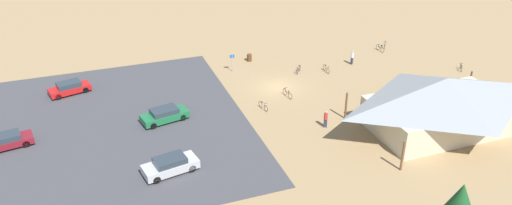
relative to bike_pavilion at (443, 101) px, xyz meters
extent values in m
plane|color=#9E7F56|center=(10.91, -13.35, -2.84)|extent=(160.00, 160.00, 0.00)
cube|color=#424247|center=(38.15, -10.66, -2.81)|extent=(43.27, 29.03, 0.05)
cube|color=beige|center=(0.00, 0.00, -1.45)|extent=(12.93, 7.38, 2.78)
pyramid|color=#93999E|center=(0.00, 0.00, 1.12)|extent=(15.16, 9.61, 2.36)
cylinder|color=brown|center=(-7.41, -4.64, -1.45)|extent=(0.20, 0.20, 2.78)
cylinder|color=brown|center=(7.41, -4.64, -1.45)|extent=(0.20, 0.20, 2.78)
cylinder|color=brown|center=(7.41, 4.64, -1.45)|extent=(0.20, 0.20, 2.78)
cylinder|color=brown|center=(11.38, -21.61, -2.39)|extent=(0.60, 0.60, 0.90)
cylinder|color=#99999E|center=(14.32, -19.32, -1.74)|extent=(0.08, 0.08, 2.20)
cube|color=#1959B2|center=(14.32, -19.32, -0.94)|extent=(0.56, 0.04, 0.40)
torus|color=black|center=(6.79, -16.68, -2.48)|extent=(0.49, 0.58, 0.72)
torus|color=black|center=(7.42, -15.92, -2.48)|extent=(0.49, 0.58, 0.72)
cylinder|color=#722D9E|center=(7.11, -16.30, -2.36)|extent=(0.60, 0.73, 0.04)
cylinder|color=#722D9E|center=(6.99, -16.44, -2.25)|extent=(0.04, 0.04, 0.46)
cube|color=black|center=(6.99, -16.44, -2.02)|extent=(0.19, 0.21, 0.05)
cylinder|color=#722D9E|center=(7.36, -15.99, -2.26)|extent=(0.04, 0.04, 0.44)
cylinder|color=black|center=(7.36, -15.99, -2.04)|extent=(0.39, 0.33, 0.03)
torus|color=black|center=(-11.09, -9.89, -2.51)|extent=(0.40, 0.56, 0.65)
torus|color=black|center=(-11.64, -10.69, -2.51)|extent=(0.40, 0.56, 0.65)
cylinder|color=#1E7F38|center=(-11.37, -10.29, -2.41)|extent=(0.53, 0.75, 0.04)
cylinder|color=#1E7F38|center=(-11.27, -10.15, -2.35)|extent=(0.04, 0.04, 0.34)
cube|color=black|center=(-11.27, -10.15, -2.18)|extent=(0.18, 0.21, 0.05)
cylinder|color=#1E7F38|center=(-11.58, -10.61, -2.31)|extent=(0.04, 0.04, 0.42)
cylinder|color=black|center=(-11.58, -10.61, -2.10)|extent=(0.41, 0.30, 0.03)
torus|color=black|center=(-7.49, -20.47, -2.49)|extent=(0.43, 0.60, 0.70)
torus|color=black|center=(-6.88, -19.58, -2.49)|extent=(0.43, 0.60, 0.70)
cylinder|color=#B7B7BC|center=(-7.18, -20.03, -2.37)|extent=(0.59, 0.84, 0.04)
cylinder|color=#B7B7BC|center=(-7.29, -20.19, -2.30)|extent=(0.04, 0.04, 0.39)
cube|color=black|center=(-7.29, -20.19, -2.10)|extent=(0.18, 0.21, 0.05)
cylinder|color=#B7B7BC|center=(-6.94, -19.67, -2.26)|extent=(0.04, 0.04, 0.46)
cylinder|color=black|center=(-6.94, -19.67, -2.03)|extent=(0.41, 0.30, 0.03)
torus|color=black|center=(10.81, -10.32, -2.47)|extent=(0.15, 0.74, 0.75)
torus|color=black|center=(10.96, -11.37, -2.47)|extent=(0.15, 0.74, 0.75)
cylinder|color=red|center=(10.89, -10.85, -2.34)|extent=(0.18, 0.97, 0.04)
cylinder|color=red|center=(10.86, -10.66, -2.27)|extent=(0.04, 0.04, 0.40)
cube|color=black|center=(10.86, -10.66, -2.07)|extent=(0.11, 0.21, 0.05)
cylinder|color=red|center=(10.95, -11.27, -2.20)|extent=(0.04, 0.04, 0.53)
cylinder|color=black|center=(10.95, -11.27, -1.94)|extent=(0.48, 0.10, 0.03)
torus|color=black|center=(-5.77, -18.46, -2.48)|extent=(0.08, 0.72, 0.72)
torus|color=black|center=(-5.71, -19.44, -2.48)|extent=(0.08, 0.72, 0.72)
cylinder|color=#197A7F|center=(-5.74, -18.95, -2.36)|extent=(0.09, 0.91, 0.04)
cylinder|color=#197A7F|center=(-5.75, -18.78, -2.26)|extent=(0.04, 0.04, 0.44)
cube|color=black|center=(-5.75, -18.78, -2.04)|extent=(0.09, 0.20, 0.05)
cylinder|color=#197A7F|center=(-5.72, -19.35, -2.27)|extent=(0.04, 0.04, 0.42)
cylinder|color=black|center=(-5.72, -19.35, -2.06)|extent=(0.48, 0.06, 0.03)
torus|color=black|center=(3.94, -15.86, -2.48)|extent=(0.07, 0.71, 0.71)
torus|color=black|center=(3.98, -14.85, -2.48)|extent=(0.07, 0.71, 0.71)
cylinder|color=yellow|center=(3.96, -15.35, -2.37)|extent=(0.08, 0.93, 0.04)
cylinder|color=yellow|center=(3.95, -15.53, -2.27)|extent=(0.04, 0.04, 0.43)
cube|color=black|center=(3.95, -15.53, -2.05)|extent=(0.09, 0.20, 0.05)
cylinder|color=yellow|center=(3.98, -14.95, -2.26)|extent=(0.04, 0.04, 0.44)
cylinder|color=black|center=(3.98, -14.95, -2.04)|extent=(0.48, 0.05, 0.03)
torus|color=black|center=(14.39, -9.62, -2.50)|extent=(0.17, 0.67, 0.68)
torus|color=black|center=(14.19, -8.62, -2.50)|extent=(0.17, 0.67, 0.68)
cylinder|color=silver|center=(14.29, -9.12, -2.39)|extent=(0.22, 0.93, 0.04)
cylinder|color=silver|center=(14.32, -9.30, -2.29)|extent=(0.04, 0.04, 0.41)
cube|color=black|center=(14.32, -9.30, -2.09)|extent=(0.12, 0.21, 0.05)
cylinder|color=silver|center=(14.21, -8.72, -2.25)|extent=(0.04, 0.04, 0.49)
cylinder|color=black|center=(14.21, -8.72, -2.01)|extent=(0.48, 0.13, 0.03)
cube|color=#1E6B3D|center=(24.09, -10.07, -2.24)|extent=(4.76, 2.74, 0.65)
cube|color=#2D3842|center=(24.09, -10.07, -1.69)|extent=(2.79, 2.12, 0.47)
cylinder|color=black|center=(25.41, -8.95, -2.47)|extent=(0.67, 0.35, 0.64)
cylinder|color=black|center=(25.75, -10.55, -2.47)|extent=(0.67, 0.35, 0.64)
cylinder|color=black|center=(22.43, -9.58, -2.47)|extent=(0.67, 0.35, 0.64)
cylinder|color=black|center=(22.77, -11.18, -2.47)|extent=(0.67, 0.35, 0.64)
cube|color=#BCBCC1|center=(25.25, -1.46, -2.22)|extent=(4.72, 2.66, 0.70)
cube|color=#2D3842|center=(25.25, -1.46, -1.64)|extent=(2.76, 2.08, 0.48)
cylinder|color=black|center=(26.58, -0.37, -2.47)|extent=(0.67, 0.33, 0.64)
cylinder|color=black|center=(26.89, -1.99, -2.47)|extent=(0.67, 0.33, 0.64)
cylinder|color=black|center=(23.61, -0.93, -2.47)|extent=(0.67, 0.33, 0.64)
cylinder|color=black|center=(23.91, -2.55, -2.47)|extent=(0.67, 0.33, 0.64)
cube|color=maroon|center=(38.10, -10.13, -2.28)|extent=(4.68, 2.50, 0.58)
cube|color=#2D3842|center=(38.10, -10.13, -1.75)|extent=(2.72, 1.96, 0.49)
cylinder|color=black|center=(36.48, -9.61, -2.47)|extent=(0.67, 0.32, 0.64)
cylinder|color=black|center=(36.74, -11.15, -2.47)|extent=(0.67, 0.32, 0.64)
cube|color=red|center=(32.56, -19.53, -2.27)|extent=(4.53, 2.77, 0.59)
cube|color=#2D3842|center=(32.56, -19.53, -1.71)|extent=(2.68, 2.08, 0.54)
cylinder|color=black|center=(33.75, -18.43, -2.47)|extent=(0.68, 0.38, 0.64)
cylinder|color=black|center=(34.14, -19.88, -2.47)|extent=(0.68, 0.38, 0.64)
cylinder|color=black|center=(30.97, -19.18, -2.47)|extent=(0.68, 0.38, 0.64)
cylinder|color=black|center=(31.37, -20.63, -2.47)|extent=(0.68, 0.38, 0.64)
cube|color=#2D3347|center=(-0.07, -16.39, -2.40)|extent=(0.40, 0.39, 0.87)
cylinder|color=silver|center=(-0.07, -16.39, -1.65)|extent=(0.36, 0.36, 0.63)
sphere|color=tan|center=(-0.07, -16.39, -1.22)|extent=(0.24, 0.24, 0.24)
cube|color=#2D3347|center=(10.01, -3.81, -2.42)|extent=(0.39, 0.36, 0.84)
cylinder|color=red|center=(10.01, -3.81, -1.69)|extent=(0.36, 0.36, 0.63)
sphere|color=tan|center=(10.01, -3.81, -1.26)|extent=(0.24, 0.24, 0.24)
camera|label=1|loc=(30.05, 31.91, 20.71)|focal=34.52mm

